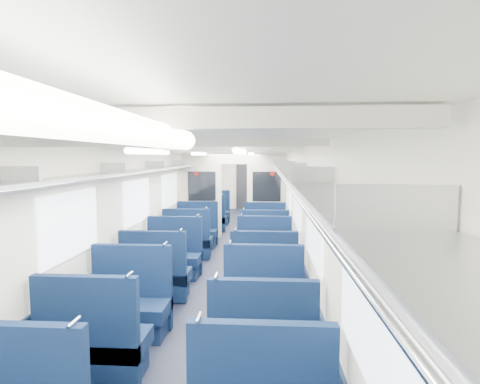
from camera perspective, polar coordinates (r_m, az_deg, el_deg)
floor at (r=7.51m, az=-2.90°, el=-11.79°), size 2.80×18.00×0.01m
ceiling at (r=7.18m, az=-2.99°, el=6.44°), size 2.80×18.00×0.01m
wall_left at (r=7.55m, az=-13.57°, el=-2.70°), size 0.02×18.00×2.35m
dado_left at (r=7.70m, az=-13.33°, el=-8.80°), size 0.03×17.90×0.70m
wall_right at (r=7.23m, az=8.16°, el=-2.96°), size 0.02×18.00×2.35m
dado_right at (r=7.39m, az=7.96°, el=-9.31°), size 0.03×17.90×0.70m
wall_far at (r=16.19m, az=0.80°, el=1.62°), size 2.80×0.02×2.35m
luggage_rack_left at (r=7.43m, az=-12.33°, el=3.38°), size 0.36×17.40×0.18m
luggage_rack_right at (r=7.14m, az=6.75°, el=3.39°), size 0.36×17.40×0.18m
windows at (r=6.77m, az=-3.41°, el=-1.37°), size 2.78×15.60×0.75m
ceiling_fittings at (r=6.92m, az=-3.24°, el=5.98°), size 2.70×16.06×0.11m
end_door at (r=16.14m, az=0.79°, el=0.98°), size 0.75×0.06×2.00m
bulkhead at (r=10.44m, az=-0.86°, el=-0.07°), size 2.80×0.10×2.35m
seat_8 at (r=4.32m, az=-20.82°, el=-20.48°), size 1.01×0.56×1.13m
seat_9 at (r=3.99m, az=3.37°, el=-22.44°), size 1.01×0.56×1.13m
seat_10 at (r=5.16m, az=-16.07°, el=-15.99°), size 1.01×0.56×1.13m
seat_11 at (r=4.99m, az=3.47°, el=-16.54°), size 1.01×0.56×1.13m
seat_12 at (r=6.22m, az=-12.31°, el=-12.21°), size 1.01×0.56×1.13m
seat_13 at (r=6.08m, az=3.54°, el=-12.50°), size 1.01×0.56×1.13m
seat_14 at (r=7.27m, az=-9.81°, el=-9.60°), size 1.01×0.56×1.13m
seat_15 at (r=7.22m, az=3.59°, el=-9.62°), size 1.01×0.56×1.13m
seat_16 at (r=8.50m, az=-7.73°, el=-7.38°), size 1.01×0.56×1.13m
seat_17 at (r=8.28m, az=3.62°, el=-7.69°), size 1.01×0.56×1.13m
seat_18 at (r=9.54m, az=-6.43°, el=-5.98°), size 1.01×0.56×1.13m
seat_19 at (r=9.32m, az=3.64°, el=-6.23°), size 1.01×0.56×1.13m
seat_20 at (r=11.45m, az=-4.68°, el=-4.08°), size 1.01×0.56×1.13m
seat_21 at (r=11.42m, az=3.68°, el=-4.10°), size 1.01×0.56×1.13m
seat_22 at (r=12.64m, az=-3.87°, el=-3.19°), size 1.01×0.56×1.13m
seat_23 at (r=12.43m, az=3.69°, el=-3.33°), size 1.01×0.56×1.13m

